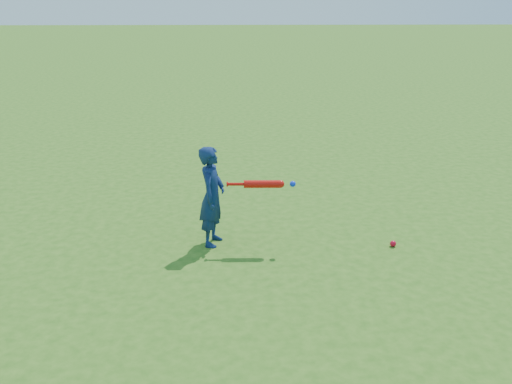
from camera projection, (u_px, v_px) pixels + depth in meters
ground at (164, 242)px, 6.71m from camera, size 80.00×80.00×0.00m
child at (212, 196)px, 6.48m from camera, size 0.37×0.48×1.17m
ground_ball_red at (393, 244)px, 6.58m from camera, size 0.07×0.07×0.07m
bat_swing at (265, 184)px, 6.38m from camera, size 0.78×0.09×0.09m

